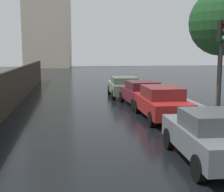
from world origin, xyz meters
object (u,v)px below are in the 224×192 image
at_px(car_green_behind_camera, 124,86).
at_px(traffic_light, 221,56).
at_px(car_red_near_kerb, 161,102).
at_px(street_tree_mid, 222,23).
at_px(car_grey_far_ahead, 209,136).
at_px(car_maroon_far_lane, 141,93).

height_order(car_green_behind_camera, traffic_light, traffic_light).
relative_size(car_red_near_kerb, traffic_light, 1.07).
relative_size(traffic_light, street_tree_mid, 0.64).
bearing_deg(car_green_behind_camera, car_grey_far_ahead, -87.51).
bearing_deg(car_grey_far_ahead, car_maroon_far_lane, 90.64).
relative_size(car_grey_far_ahead, car_maroon_far_lane, 0.89).
bearing_deg(car_maroon_far_lane, car_red_near_kerb, -92.04).
bearing_deg(car_grey_far_ahead, street_tree_mid, 63.68).
distance_m(car_grey_far_ahead, street_tree_mid, 9.70).
relative_size(car_green_behind_camera, street_tree_mid, 0.64).
distance_m(car_maroon_far_lane, traffic_light, 7.23).
distance_m(car_green_behind_camera, street_tree_mid, 7.56).
height_order(car_red_near_kerb, car_grey_far_ahead, car_red_near_kerb).
distance_m(traffic_light, street_tree_mid, 6.31).
relative_size(car_grey_far_ahead, traffic_light, 0.97).
height_order(car_grey_far_ahead, street_tree_mid, street_tree_mid).
distance_m(car_grey_far_ahead, car_maroon_far_lane, 9.16).
distance_m(car_red_near_kerb, car_grey_far_ahead, 5.64).
height_order(car_maroon_far_lane, traffic_light, traffic_light).
height_order(car_red_near_kerb, car_green_behind_camera, car_red_near_kerb).
bearing_deg(car_maroon_far_lane, car_green_behind_camera, 93.14).
bearing_deg(car_grey_far_ahead, car_red_near_kerb, 88.81).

